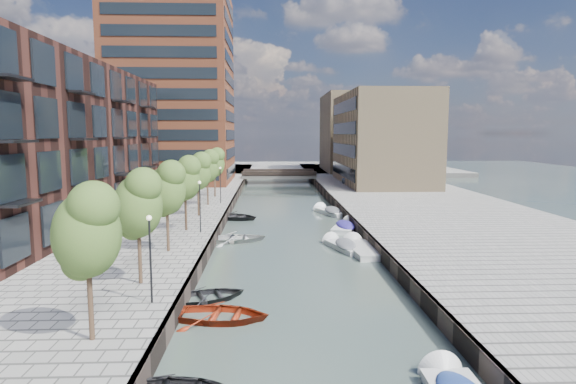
{
  "coord_description": "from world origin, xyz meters",
  "views": [
    {
      "loc": [
        -1.7,
        -13.84,
        8.83
      ],
      "look_at": [
        0.0,
        29.81,
        3.5
      ],
      "focal_mm": 30.0,
      "sensor_mm": 36.0,
      "label": 1
    }
  ],
  "objects": [
    {
      "name": "tan_block_far",
      "position": [
        16.0,
        88.0,
        9.0
      ],
      "size": [
        12.0,
        20.0,
        16.0
      ],
      "primitive_type": "cube",
      "color": "#9E8560",
      "rests_on": "quay_right"
    },
    {
      "name": "tan_block_near",
      "position": [
        16.0,
        62.0,
        8.0
      ],
      "size": [
        12.0,
        25.0,
        14.0
      ],
      "primitive_type": "cube",
      "color": "#9E8560",
      "rests_on": "quay_right"
    },
    {
      "name": "quay_right",
      "position": [
        16.0,
        40.0,
        0.5
      ],
      "size": [
        20.0,
        140.0,
        1.0
      ],
      "primitive_type": "cube",
      "color": "gray",
      "rests_on": "ground"
    },
    {
      "name": "motorboat_1",
      "position": [
        3.97,
        22.41,
        0.19
      ],
      "size": [
        3.1,
        5.02,
        1.58
      ],
      "color": "silver",
      "rests_on": "ground"
    },
    {
      "name": "sloop_0",
      "position": [
        -5.02,
        11.04,
        0.0
      ],
      "size": [
        5.05,
        4.41,
        0.87
      ],
      "primitive_type": "imported",
      "rotation": [
        0.0,
        0.0,
        1.97
      ],
      "color": "black",
      "rests_on": "ground"
    },
    {
      "name": "water",
      "position": [
        0.0,
        40.0,
        0.0
      ],
      "size": [
        300.0,
        300.0,
        0.0
      ],
      "primitive_type": "plane",
      "color": "#38473F",
      "rests_on": "ground"
    },
    {
      "name": "far_closure",
      "position": [
        0.0,
        100.0,
        0.5
      ],
      "size": [
        80.0,
        40.0,
        1.0
      ],
      "primitive_type": "cube",
      "color": "gray",
      "rests_on": "ground"
    },
    {
      "name": "quay_wall_right",
      "position": [
        6.1,
        40.0,
        0.5
      ],
      "size": [
        0.25,
        140.0,
        1.0
      ],
      "primitive_type": "cube",
      "color": "#332823",
      "rests_on": "ground"
    },
    {
      "name": "quay_wall_left",
      "position": [
        -6.1,
        40.0,
        0.5
      ],
      "size": [
        0.25,
        140.0,
        1.0
      ],
      "primitive_type": "cube",
      "color": "#332823",
      "rests_on": "ground"
    },
    {
      "name": "bridge",
      "position": [
        0.0,
        72.0,
        1.39
      ],
      "size": [
        13.0,
        6.0,
        1.3
      ],
      "color": "gray",
      "rests_on": "ground"
    },
    {
      "name": "apartment_block",
      "position": [
        -20.0,
        30.0,
        8.0
      ],
      "size": [
        8.0,
        38.0,
        14.0
      ],
      "primitive_type": "cube",
      "color": "black",
      "rests_on": "quay_left"
    },
    {
      "name": "tree_1",
      "position": [
        -8.5,
        11.0,
        5.31
      ],
      "size": [
        2.5,
        2.5,
        5.95
      ],
      "color": "#382619",
      "rests_on": "quay_left"
    },
    {
      "name": "motorboat_3",
      "position": [
        5.44,
        29.89,
        0.21
      ],
      "size": [
        3.41,
        5.5,
        1.73
      ],
      "color": "white",
      "rests_on": "ground"
    },
    {
      "name": "tree_4",
      "position": [
        -8.5,
        32.0,
        5.31
      ],
      "size": [
        2.5,
        2.5,
        5.95
      ],
      "color": "#382619",
      "rests_on": "quay_left"
    },
    {
      "name": "tower",
      "position": [
        -17.0,
        65.0,
        16.0
      ],
      "size": [
        18.0,
        18.0,
        30.0
      ],
      "primitive_type": "cube",
      "color": "brown",
      "rests_on": "quay_left"
    },
    {
      "name": "sloop_4",
      "position": [
        -5.4,
        35.39,
        0.0
      ],
      "size": [
        6.24,
        5.5,
        1.07
      ],
      "primitive_type": "imported",
      "rotation": [
        0.0,
        0.0,
        1.14
      ],
      "color": "black",
      "rests_on": "ground"
    },
    {
      "name": "car",
      "position": [
        10.81,
        59.54,
        1.7
      ],
      "size": [
        2.58,
        4.39,
        1.4
      ],
      "primitive_type": "imported",
      "rotation": [
        0.0,
        0.0,
        0.24
      ],
      "color": "#989A9C",
      "rests_on": "quay_right"
    },
    {
      "name": "tree_2",
      "position": [
        -8.5,
        18.0,
        5.31
      ],
      "size": [
        2.5,
        2.5,
        5.95
      ],
      "color": "#382619",
      "rests_on": "quay_left"
    },
    {
      "name": "tree_0",
      "position": [
        -8.5,
        4.0,
        5.31
      ],
      "size": [
        2.5,
        2.5,
        5.95
      ],
      "color": "#382619",
      "rests_on": "quay_left"
    },
    {
      "name": "sloop_3",
      "position": [
        -4.44,
        24.94,
        0.0
      ],
      "size": [
        5.44,
        4.28,
        1.02
      ],
      "primitive_type": "imported",
      "rotation": [
        0.0,
        0.0,
        1.74
      ],
      "color": "#BCBCB9",
      "rests_on": "ground"
    },
    {
      "name": "sloop_2",
      "position": [
        -4.07,
        8.26,
        0.0
      ],
      "size": [
        5.12,
        3.98,
        0.97
      ],
      "primitive_type": "imported",
      "rotation": [
        0.0,
        0.0,
        1.43
      ],
      "color": "maroon",
      "rests_on": "ground"
    },
    {
      "name": "motorboat_4",
      "position": [
        5.02,
        38.49,
        0.22
      ],
      "size": [
        3.75,
        5.64,
        1.78
      ],
      "color": "white",
      "rests_on": "ground"
    },
    {
      "name": "lamp_0",
      "position": [
        -7.2,
        8.0,
        3.51
      ],
      "size": [
        0.24,
        0.24,
        4.12
      ],
      "color": "black",
      "rests_on": "quay_left"
    },
    {
      "name": "tree_6",
      "position": [
        -8.5,
        46.0,
        5.31
      ],
      "size": [
        2.5,
        2.5,
        5.95
      ],
      "color": "#382619",
      "rests_on": "quay_left"
    },
    {
      "name": "lamp_1",
      "position": [
        -7.2,
        24.0,
        3.51
      ],
      "size": [
        0.24,
        0.24,
        4.12
      ],
      "color": "black",
      "rests_on": "quay_left"
    },
    {
      "name": "motorboat_2",
      "position": [
        5.12,
        21.47,
        0.11
      ],
      "size": [
        2.42,
        5.62,
        1.82
      ],
      "color": "#B8B8B6",
      "rests_on": "ground"
    },
    {
      "name": "lamp_2",
      "position": [
        -7.2,
        40.0,
        3.51
      ],
      "size": [
        0.24,
        0.24,
        4.12
      ],
      "color": "black",
      "rests_on": "quay_left"
    },
    {
      "name": "tree_3",
      "position": [
        -8.5,
        25.0,
        5.31
      ],
      "size": [
        2.5,
        2.5,
        5.95
      ],
      "color": "#382619",
      "rests_on": "quay_left"
    },
    {
      "name": "tree_5",
      "position": [
        -8.5,
        39.0,
        5.31
      ],
      "size": [
        2.5,
        2.5,
        5.95
      ],
      "color": "#382619",
      "rests_on": "quay_left"
    }
  ]
}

